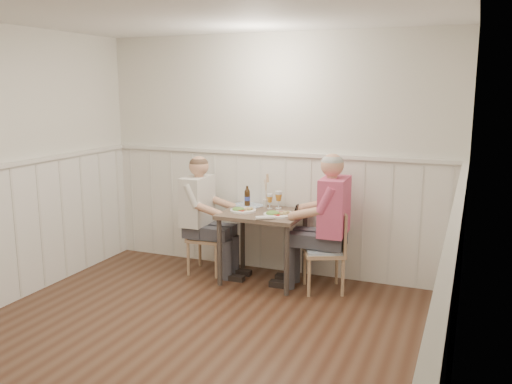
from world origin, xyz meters
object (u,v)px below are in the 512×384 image
beer_bottle (247,197)px  grass_vase (265,191)px  diner_cream (201,224)px  chair_left (203,234)px  man_in_pink (329,233)px  dining_table (263,222)px  chair_right (329,248)px

beer_bottle → grass_vase: size_ratio=0.58×
diner_cream → grass_vase: size_ratio=3.42×
chair_left → man_in_pink: 1.44m
diner_cream → grass_vase: 0.79m
man_in_pink → diner_cream: size_ratio=1.07×
man_in_pink → grass_vase: size_ratio=3.67×
beer_bottle → grass_vase: bearing=10.4°
dining_table → diner_cream: size_ratio=0.63×
chair_left → grass_vase: grass_vase is taller
chair_right → beer_bottle: bearing=167.8°
chair_left → grass_vase: (0.65, 0.22, 0.49)m
chair_left → grass_vase: bearing=18.7°
chair_right → grass_vase: (-0.79, 0.25, 0.48)m
dining_table → man_in_pink: (0.71, 0.01, -0.05)m
dining_table → diner_cream: (-0.73, -0.02, -0.09)m
man_in_pink → beer_bottle: size_ratio=6.31×
man_in_pink → dining_table: bearing=-179.5°
chair_left → man_in_pink: bearing=-0.6°
dining_table → grass_vase: grass_vase is taller
diner_cream → beer_bottle: size_ratio=5.89×
grass_vase → diner_cream: bearing=-158.4°
beer_bottle → grass_vase: 0.21m
man_in_pink → diner_cream: (-1.43, -0.02, -0.04)m
chair_left → grass_vase: size_ratio=2.08×
diner_cream → chair_right: bearing=0.4°
man_in_pink → grass_vase: man_in_pink is taller
chair_right → chair_left: (-1.43, 0.03, -0.01)m
chair_right → diner_cream: size_ratio=0.62×
man_in_pink → diner_cream: bearing=-179.0°
dining_table → diner_cream: bearing=-178.6°
chair_left → diner_cream: 0.12m
man_in_pink → grass_vase: bearing=163.3°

